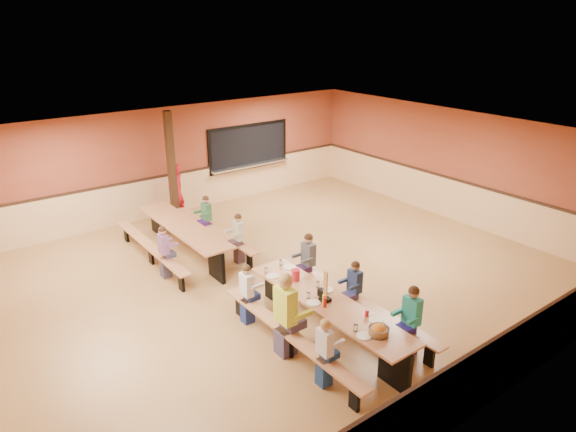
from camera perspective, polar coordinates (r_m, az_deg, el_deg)
ground at (r=11.11m, az=-1.59°, el=-6.93°), size 12.00×12.00×0.00m
room_envelope at (r=10.80m, az=-1.63°, el=-3.70°), size 12.04×10.04×3.02m
kitchen_pass_through at (r=15.81m, az=-4.38°, el=7.47°), size 2.78×0.28×1.38m
structural_post at (r=14.05m, az=-12.81°, el=5.28°), size 0.18×0.18×3.00m
cafeteria_table_main at (r=8.96m, az=4.41°, el=-10.61°), size 1.91×3.70×0.74m
cafeteria_table_second at (r=12.21m, az=-11.56°, el=-1.93°), size 1.91×3.70×0.74m
seated_child_white_left at (r=7.94m, az=4.07°, el=-14.96°), size 0.33×0.27×1.13m
seated_adult_yellow at (r=8.47m, az=-0.29°, el=-10.95°), size 0.49×0.40×1.46m
seated_child_grey_left at (r=9.38m, az=-4.59°, el=-8.67°), size 0.34×0.28×1.15m
seated_child_teal_right at (r=8.78m, az=13.50°, el=-11.25°), size 0.38×0.31×1.23m
seated_child_navy_right at (r=9.55m, az=7.37°, el=-8.21°), size 0.34×0.28×1.15m
seated_child_char_right at (r=10.42m, az=2.26°, el=-5.18°), size 0.37×0.31×1.22m
seated_child_purple_sec at (r=11.23m, az=-13.59°, el=-3.95°), size 0.34×0.28×1.15m
seated_child_green_sec at (r=12.83m, az=-9.01°, el=-0.31°), size 0.35×0.28×1.16m
seated_child_tan_sec at (r=11.62m, az=-5.49°, el=-2.52°), size 0.34×0.28×1.15m
standing_woman at (r=14.45m, az=-12.33°, el=2.71°), size 0.66×0.58×1.53m
punch_pitcher at (r=9.41m, az=0.86°, el=-6.58°), size 0.16×0.16×0.22m
chip_bowl at (r=8.08m, az=10.06°, el=-12.39°), size 0.32×0.32×0.15m
napkin_dispenser at (r=8.96m, az=3.80°, el=-8.52°), size 0.10×0.14×0.13m
condiment_mustard at (r=8.73m, az=4.01°, el=-9.24°), size 0.06×0.06×0.17m
condiment_ketchup at (r=8.64m, az=4.12°, el=-9.56°), size 0.06×0.06×0.17m
table_paddle at (r=8.78m, az=4.16°, el=-8.64°), size 0.16×0.16×0.56m
place_settings at (r=8.82m, az=4.46°, el=-9.12°), size 0.65×3.30×0.11m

